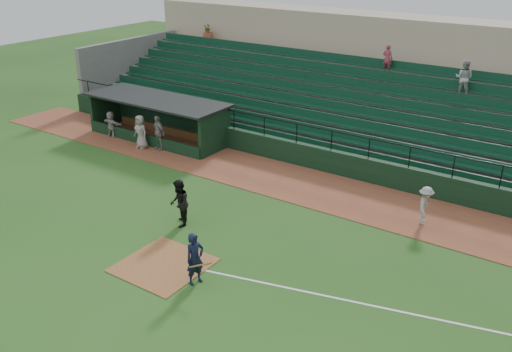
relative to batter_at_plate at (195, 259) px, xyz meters
The scene contains 12 objects.
ground 2.26m from the batter_at_plate, 145.17° to the left, with size 90.00×90.00×0.00m, color #244E19.
warning_track 9.37m from the batter_at_plate, 100.42° to the left, with size 40.00×4.00×0.03m, color brown.
home_plate_dirt 1.94m from the batter_at_plate, behind, with size 3.00×3.00×0.03m, color brown.
foul_line 6.81m from the batter_at_plate, 20.61° to the left, with size 18.00×0.09×0.01m, color white.
stadium_structure 17.76m from the batter_at_plate, 95.46° to the left, with size 38.00×13.08×6.40m.
dugout 15.69m from the batter_at_plate, 136.82° to the left, with size 8.90×3.20×2.42m.
batter_at_plate is the anchor object (origin of this frame).
umpire 4.30m from the batter_at_plate, 138.55° to the left, with size 0.98×0.76×2.01m, color black.
runner 10.00m from the batter_at_plate, 59.51° to the left, with size 1.06×0.61×1.64m, color #A09A95.
dugout_player_a 13.43m from the batter_at_plate, 138.63° to the left, with size 1.15×0.48×1.96m, color gray.
dugout_player_b 13.92m from the batter_at_plate, 142.48° to the left, with size 0.93×0.61×1.91m, color gray.
dugout_player_c 16.45m from the batter_at_plate, 147.43° to the left, with size 1.45×0.46×1.56m, color #A8A29D.
Camera 1 is at (12.53, -13.43, 11.07)m, focal length 39.06 mm.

